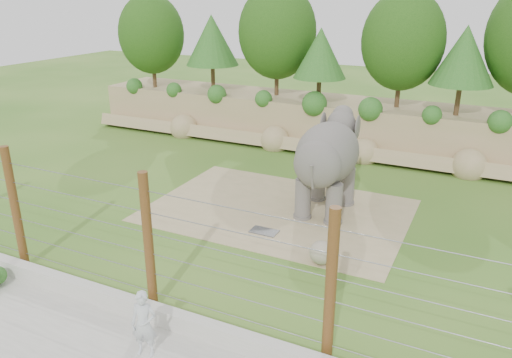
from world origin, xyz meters
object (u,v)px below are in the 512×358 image
at_px(elephant, 327,166).
at_px(barrier_fence, 148,243).
at_px(stone_ball, 321,253).
at_px(zookeeper, 144,324).

bearing_deg(elephant, barrier_fence, -107.25).
distance_m(elephant, stone_ball, 4.45).
relative_size(elephant, zookeeper, 2.70).
xyz_separation_m(barrier_fence, zookeeper, (1.00, -1.63, -1.13)).
relative_size(barrier_fence, zookeeper, 11.84).
relative_size(stone_ball, barrier_fence, 0.04).
bearing_deg(barrier_fence, stone_ball, 51.37).
bearing_deg(elephant, stone_ball, -75.54).
distance_m(stone_ball, zookeeper, 6.38).
distance_m(elephant, zookeeper, 10.03).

